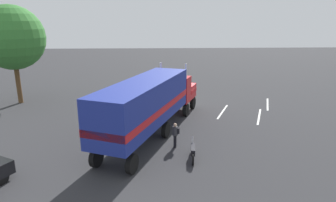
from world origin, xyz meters
TOP-DOWN VIEW (x-y plane):
  - ground_plane at (0.00, 0.00)m, footprint 120.00×120.00m
  - lane_stripe_near at (-1.42, -3.50)m, footprint 4.07×1.98m
  - lane_stripe_mid at (-2.92, -6.29)m, footprint 4.12×1.84m
  - lane_stripe_far at (0.72, -8.44)m, footprint 4.16×1.73m
  - semi_truck at (-6.50, 2.82)m, footprint 14.02×7.79m
  - person_bystander at (-8.68, 1.30)m, footprint 0.34×0.47m
  - motorcycle at (-10.40, 0.40)m, footprint 2.11×0.36m
  - tree_left at (2.48, 15.86)m, footprint 6.02×6.02m

SIDE VIEW (x-z plane):
  - ground_plane at x=0.00m, z-range 0.00..0.00m
  - lane_stripe_near at x=-1.42m, z-range 0.00..0.01m
  - lane_stripe_mid at x=-2.92m, z-range 0.00..0.01m
  - lane_stripe_far at x=0.72m, z-range 0.00..0.01m
  - motorcycle at x=-10.40m, z-range -0.08..1.04m
  - person_bystander at x=-8.68m, z-range 0.08..1.71m
  - semi_truck at x=-6.50m, z-range 0.27..4.77m
  - tree_left at x=2.48m, z-range 1.65..10.99m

